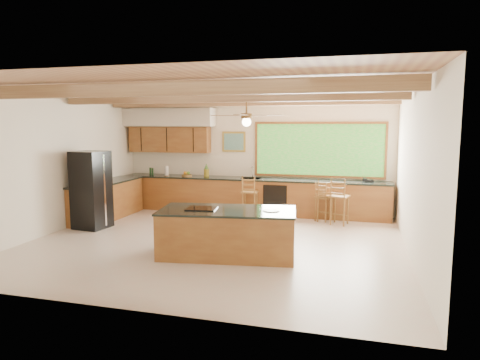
# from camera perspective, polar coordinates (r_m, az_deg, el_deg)

# --- Properties ---
(ground) EXTENTS (7.20, 7.20, 0.00)m
(ground) POSITION_cam_1_polar(r_m,az_deg,el_deg) (8.56, -3.28, -8.26)
(ground) COLOR beige
(ground) RESTS_ON ground
(room_shell) EXTENTS (7.27, 6.54, 3.02)m
(room_shell) POSITION_cam_1_polar(r_m,az_deg,el_deg) (8.91, -3.08, 6.78)
(room_shell) COLOR silver
(room_shell) RESTS_ON ground
(counter_run) EXTENTS (7.12, 3.10, 1.27)m
(counter_run) POSITION_cam_1_polar(r_m,az_deg,el_deg) (11.05, -3.15, -2.21)
(counter_run) COLOR brown
(counter_run) RESTS_ON ground
(island) EXTENTS (2.51, 1.44, 0.85)m
(island) POSITION_cam_1_polar(r_m,az_deg,el_deg) (7.61, -1.67, -7.00)
(island) COLOR brown
(island) RESTS_ON ground
(refrigerator) EXTENTS (0.74, 0.72, 1.73)m
(refrigerator) POSITION_cam_1_polar(r_m,az_deg,el_deg) (10.09, -19.21, -1.24)
(refrigerator) COLOR black
(refrigerator) RESTS_ON ground
(bar_stool_a) EXTENTS (0.39, 0.39, 1.06)m
(bar_stool_a) POSITION_cam_1_polar(r_m,az_deg,el_deg) (10.59, 1.23, -1.73)
(bar_stool_a) COLOR brown
(bar_stool_a) RESTS_ON ground
(bar_stool_b) EXTENTS (0.48, 0.48, 1.10)m
(bar_stool_b) POSITION_cam_1_polar(r_m,az_deg,el_deg) (10.08, 13.14, -2.27)
(bar_stool_b) COLOR brown
(bar_stool_b) RESTS_ON ground
(bar_stool_c) EXTENTS (0.45, 0.45, 0.95)m
(bar_stool_c) POSITION_cam_1_polar(r_m,az_deg,el_deg) (10.38, 11.05, -2.40)
(bar_stool_c) COLOR brown
(bar_stool_c) RESTS_ON ground
(bar_stool_d) EXTENTS (0.39, 0.39, 1.04)m
(bar_stool_d) POSITION_cam_1_polar(r_m,az_deg,el_deg) (10.37, 11.28, -2.14)
(bar_stool_d) COLOR brown
(bar_stool_d) RESTS_ON ground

